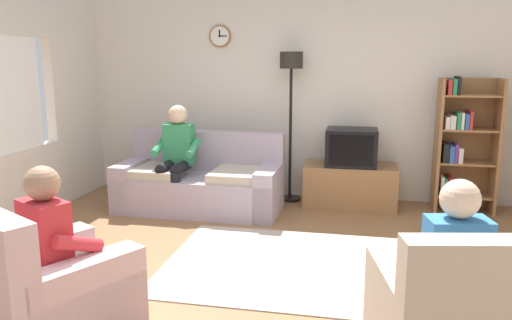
% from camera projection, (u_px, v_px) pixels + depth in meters
% --- Properties ---
extents(ground_plane, '(12.00, 12.00, 0.00)m').
position_uv_depth(ground_plane, '(263.00, 278.00, 4.12)').
color(ground_plane, '#8C603D').
extents(back_wall_assembly, '(6.20, 0.17, 2.70)m').
position_uv_depth(back_wall_assembly, '(302.00, 92.00, 6.40)').
color(back_wall_assembly, silver).
rests_on(back_wall_assembly, ground_plane).
extents(couch, '(1.91, 0.90, 0.90)m').
position_uv_depth(couch, '(201.00, 184.00, 5.94)').
color(couch, '#A899A8').
rests_on(couch, ground_plane).
extents(tv_stand, '(1.10, 0.56, 0.51)m').
position_uv_depth(tv_stand, '(350.00, 185.00, 6.10)').
color(tv_stand, olive).
rests_on(tv_stand, ground_plane).
extents(tv, '(0.60, 0.49, 0.44)m').
position_uv_depth(tv, '(351.00, 147.00, 5.98)').
color(tv, black).
rests_on(tv, tv_stand).
extents(bookshelf, '(0.68, 0.36, 1.57)m').
position_uv_depth(bookshelf, '(462.00, 144.00, 5.82)').
color(bookshelf, olive).
rests_on(bookshelf, ground_plane).
extents(floor_lamp, '(0.28, 0.28, 1.85)m').
position_uv_depth(floor_lamp, '(291.00, 85.00, 6.11)').
color(floor_lamp, black).
rests_on(floor_lamp, ground_plane).
extents(armchair_near_window, '(1.12, 1.16, 0.90)m').
position_uv_depth(armchair_near_window, '(51.00, 292.00, 3.23)').
color(armchair_near_window, beige).
rests_on(armchair_near_window, ground_plane).
extents(armchair_near_bookshelf, '(0.95, 1.02, 0.90)m').
position_uv_depth(armchair_near_bookshelf, '(450.00, 319.00, 2.89)').
color(armchair_near_bookshelf, '#BCAD99').
rests_on(armchair_near_bookshelf, ground_plane).
extents(area_rug, '(2.20, 1.70, 0.01)m').
position_uv_depth(area_rug, '(292.00, 265.00, 4.35)').
color(area_rug, '#AD9E8E').
rests_on(area_rug, ground_plane).
extents(person_on_couch, '(0.51, 0.54, 1.24)m').
position_uv_depth(person_on_couch, '(176.00, 152.00, 5.81)').
color(person_on_couch, '#338C59').
rests_on(person_on_couch, ground_plane).
extents(person_in_left_armchair, '(0.61, 0.63, 1.12)m').
position_uv_depth(person_in_left_armchair, '(60.00, 242.00, 3.24)').
color(person_in_left_armchair, red).
rests_on(person_in_left_armchair, ground_plane).
extents(person_in_right_armchair, '(0.56, 0.59, 1.12)m').
position_uv_depth(person_in_right_armchair, '(449.00, 262.00, 2.91)').
color(person_in_right_armchair, '#3372B2').
rests_on(person_in_right_armchair, ground_plane).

